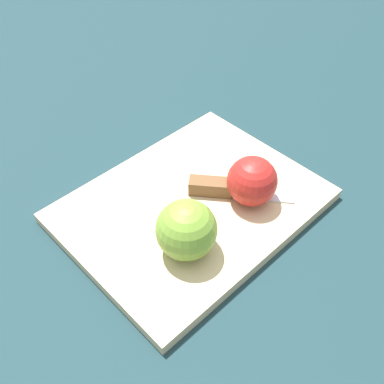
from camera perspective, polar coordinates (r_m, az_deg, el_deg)
ground_plane at (r=0.66m, az=0.00°, el=-2.25°), size 4.00×4.00×0.00m
cutting_board at (r=0.66m, az=0.00°, el=-1.75°), size 0.39×0.32×0.02m
apple_half_left at (r=0.57m, az=-0.71°, el=-4.81°), size 0.08×0.08×0.08m
apple_half_right at (r=0.64m, az=7.65°, el=1.37°), size 0.07×0.07×0.07m
knife at (r=0.66m, az=3.27°, el=0.36°), size 0.13×0.12×0.02m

